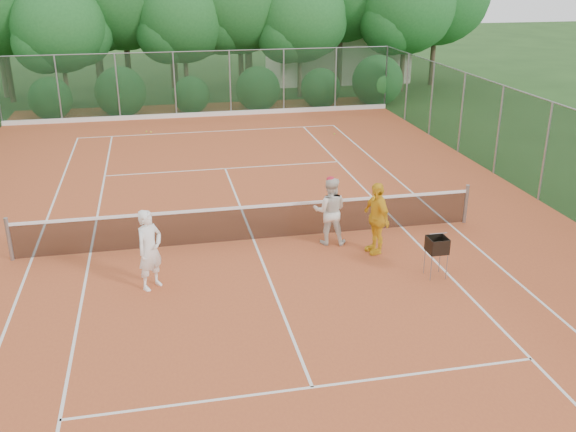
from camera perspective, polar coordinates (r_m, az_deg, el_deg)
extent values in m
plane|color=#1F4117|center=(16.77, -3.08, -2.20)|extent=(120.00, 120.00, 0.00)
cube|color=#B9532A|center=(16.77, -3.08, -2.17)|extent=(18.00, 36.00, 0.02)
cube|color=beige|center=(41.12, 4.29, 14.12)|extent=(8.00, 5.00, 3.00)
cylinder|color=gray|center=(16.80, -23.55, -1.91)|extent=(0.10, 0.10, 1.10)
cylinder|color=gray|center=(18.33, 15.53, 1.04)|extent=(0.10, 0.10, 1.10)
cube|color=black|center=(16.59, -3.11, -0.68)|extent=(11.87, 0.03, 0.86)
cube|color=white|center=(16.42, -3.14, 0.82)|extent=(11.87, 0.04, 0.07)
imported|color=white|center=(14.29, -12.18, -2.95)|extent=(0.79, 0.77, 1.83)
imported|color=silver|center=(16.27, 3.74, 0.46)|extent=(1.01, 0.88, 1.77)
ellipsoid|color=red|center=(15.99, 3.81, 3.29)|extent=(0.22, 0.22, 0.14)
imported|color=yellow|center=(15.87, 7.85, -0.16)|extent=(0.64, 1.13, 1.82)
cylinder|color=gray|center=(14.88, 12.60, -4.57)|extent=(0.02, 0.02, 0.61)
cylinder|color=gray|center=(15.33, 13.33, -3.82)|extent=(0.02, 0.02, 0.61)
cube|color=black|center=(14.91, 13.13, -2.51)|extent=(0.42, 0.42, 0.36)
sphere|color=#B7CE30|center=(28.33, -12.48, 7.35)|extent=(0.07, 0.07, 0.07)
sphere|color=yellow|center=(28.19, -12.09, 7.31)|extent=(0.07, 0.07, 0.07)
sphere|color=#B0CD2F|center=(27.34, 4.14, 7.30)|extent=(0.07, 0.07, 0.07)
cube|color=white|center=(27.99, -6.91, 7.47)|extent=(11.03, 0.06, 0.01)
cube|color=white|center=(16.92, -21.79, -3.51)|extent=(0.06, 23.77, 0.01)
cube|color=white|center=(18.33, 14.11, -0.66)|extent=(0.06, 23.77, 0.01)
cube|color=white|center=(16.71, -17.16, -3.19)|extent=(0.06, 23.77, 0.01)
cube|color=white|center=(17.79, 10.11, -1.01)|extent=(0.06, 23.77, 0.01)
cube|color=white|center=(22.73, -5.61, 4.22)|extent=(8.23, 0.06, 0.01)
cube|color=white|center=(11.29, 2.18, -14.97)|extent=(8.23, 0.06, 0.01)
cube|color=white|center=(16.76, -3.08, -2.13)|extent=(0.06, 12.80, 0.01)
cube|color=#19381E|center=(30.72, -7.60, 11.54)|extent=(18.00, 0.02, 3.00)
cylinder|color=gray|center=(32.65, 8.70, 12.07)|extent=(0.07, 0.07, 3.00)
cylinder|color=gray|center=(32.65, 8.70, 12.07)|extent=(0.07, 0.07, 3.00)
cylinder|color=brown|center=(36.70, -23.72, 12.65)|extent=(0.30, 0.30, 4.40)
cylinder|color=brown|center=(34.35, -19.20, 11.74)|extent=(0.22, 0.22, 3.20)
sphere|color=#1C5521|center=(34.07, -19.70, 15.65)|extent=(4.48, 4.48, 4.48)
cylinder|color=brown|center=(36.49, -14.11, 13.82)|extent=(0.31, 0.31, 4.50)
cylinder|color=brown|center=(35.10, -9.08, 13.07)|extent=(0.24, 0.24, 3.50)
sphere|color=#1C5521|center=(34.82, -9.33, 17.29)|extent=(4.90, 4.90, 4.90)
cylinder|color=brown|center=(35.82, -4.22, 13.93)|extent=(0.28, 0.28, 4.10)
cylinder|color=brown|center=(35.23, 1.04, 13.28)|extent=(0.23, 0.23, 3.40)
sphere|color=#1C5521|center=(34.96, 1.07, 17.36)|extent=(4.76, 4.76, 4.76)
cylinder|color=brown|center=(38.50, 4.63, 14.85)|extent=(0.32, 0.32, 4.65)
cylinder|color=brown|center=(37.36, 10.18, 13.74)|extent=(0.26, 0.26, 3.80)
sphere|color=#1C5521|center=(37.10, 10.47, 18.04)|extent=(5.32, 5.32, 5.32)
cylinder|color=brown|center=(39.77, 12.79, 14.33)|extent=(0.29, 0.29, 4.25)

